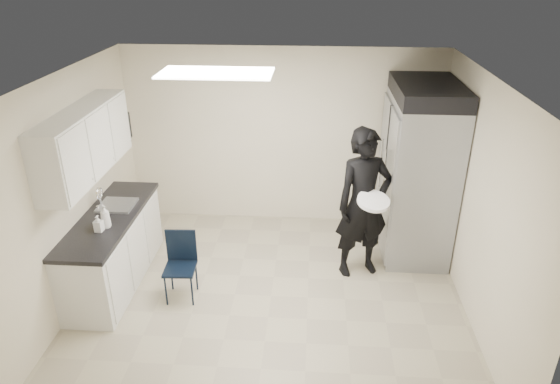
# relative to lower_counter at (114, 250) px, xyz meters

# --- Properties ---
(floor) EXTENTS (4.50, 4.50, 0.00)m
(floor) POSITION_rel_lower_counter_xyz_m (1.95, -0.20, -0.43)
(floor) COLOR tan
(floor) RESTS_ON ground
(ceiling) EXTENTS (4.50, 4.50, 0.00)m
(ceiling) POSITION_rel_lower_counter_xyz_m (1.95, -0.20, 2.17)
(ceiling) COLOR silver
(ceiling) RESTS_ON back_wall
(back_wall) EXTENTS (4.50, 0.00, 4.50)m
(back_wall) POSITION_rel_lower_counter_xyz_m (1.95, 1.80, 0.87)
(back_wall) COLOR beige
(back_wall) RESTS_ON floor
(left_wall) EXTENTS (0.00, 4.00, 4.00)m
(left_wall) POSITION_rel_lower_counter_xyz_m (-0.30, -0.20, 0.87)
(left_wall) COLOR beige
(left_wall) RESTS_ON floor
(right_wall) EXTENTS (0.00, 4.00, 4.00)m
(right_wall) POSITION_rel_lower_counter_xyz_m (4.20, -0.20, 0.87)
(right_wall) COLOR beige
(right_wall) RESTS_ON floor
(ceiling_panel) EXTENTS (1.20, 0.60, 0.02)m
(ceiling_panel) POSITION_rel_lower_counter_xyz_m (1.35, 0.20, 2.14)
(ceiling_panel) COLOR white
(ceiling_panel) RESTS_ON ceiling
(lower_counter) EXTENTS (0.60, 1.90, 0.86)m
(lower_counter) POSITION_rel_lower_counter_xyz_m (0.00, 0.00, 0.00)
(lower_counter) COLOR silver
(lower_counter) RESTS_ON floor
(countertop) EXTENTS (0.64, 1.95, 0.05)m
(countertop) POSITION_rel_lower_counter_xyz_m (0.00, 0.00, 0.46)
(countertop) COLOR black
(countertop) RESTS_ON lower_counter
(sink) EXTENTS (0.42, 0.40, 0.14)m
(sink) POSITION_rel_lower_counter_xyz_m (0.02, 0.25, 0.44)
(sink) COLOR gray
(sink) RESTS_ON countertop
(faucet) EXTENTS (0.02, 0.02, 0.24)m
(faucet) POSITION_rel_lower_counter_xyz_m (-0.18, 0.25, 0.59)
(faucet) COLOR silver
(faucet) RESTS_ON countertop
(upper_cabinets) EXTENTS (0.35, 1.80, 0.75)m
(upper_cabinets) POSITION_rel_lower_counter_xyz_m (-0.13, 0.00, 1.40)
(upper_cabinets) COLOR silver
(upper_cabinets) RESTS_ON left_wall
(towel_dispenser) EXTENTS (0.22, 0.30, 0.35)m
(towel_dispenser) POSITION_rel_lower_counter_xyz_m (-0.19, 1.15, 1.19)
(towel_dispenser) COLOR black
(towel_dispenser) RESTS_ON left_wall
(notice_sticker_left) EXTENTS (0.00, 0.12, 0.07)m
(notice_sticker_left) POSITION_rel_lower_counter_xyz_m (-0.29, -0.10, 0.79)
(notice_sticker_left) COLOR yellow
(notice_sticker_left) RESTS_ON left_wall
(notice_sticker_right) EXTENTS (0.00, 0.12, 0.07)m
(notice_sticker_right) POSITION_rel_lower_counter_xyz_m (-0.29, 0.10, 0.75)
(notice_sticker_right) COLOR yellow
(notice_sticker_right) RESTS_ON left_wall
(commercial_fridge) EXTENTS (0.80, 1.35, 2.10)m
(commercial_fridge) POSITION_rel_lower_counter_xyz_m (3.78, 1.07, 0.62)
(commercial_fridge) COLOR gray
(commercial_fridge) RESTS_ON floor
(fridge_compressor) EXTENTS (0.80, 1.35, 0.20)m
(fridge_compressor) POSITION_rel_lower_counter_xyz_m (3.78, 1.07, 1.77)
(fridge_compressor) COLOR black
(fridge_compressor) RESTS_ON commercial_fridge
(folding_chair) EXTENTS (0.37, 0.37, 0.80)m
(folding_chair) POSITION_rel_lower_counter_xyz_m (0.90, -0.29, -0.03)
(folding_chair) COLOR black
(folding_chair) RESTS_ON floor
(man_tuxedo) EXTENTS (0.82, 0.68, 1.92)m
(man_tuxedo) POSITION_rel_lower_counter_xyz_m (3.03, 0.43, 0.53)
(man_tuxedo) COLOR black
(man_tuxedo) RESTS_ON floor
(bucket_lid) EXTENTS (0.49, 0.49, 0.05)m
(bucket_lid) POSITION_rel_lower_counter_xyz_m (3.12, 0.19, 0.69)
(bucket_lid) COLOR white
(bucket_lid) RESTS_ON man_tuxedo
(soap_bottle_a) EXTENTS (0.15, 0.15, 0.28)m
(soap_bottle_a) POSITION_rel_lower_counter_xyz_m (0.09, -0.27, 0.62)
(soap_bottle_a) COLOR white
(soap_bottle_a) RESTS_ON countertop
(soap_bottle_b) EXTENTS (0.09, 0.10, 0.19)m
(soap_bottle_b) POSITION_rel_lower_counter_xyz_m (0.05, -0.36, 0.58)
(soap_bottle_b) COLOR #ACAAB6
(soap_bottle_b) RESTS_ON countertop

